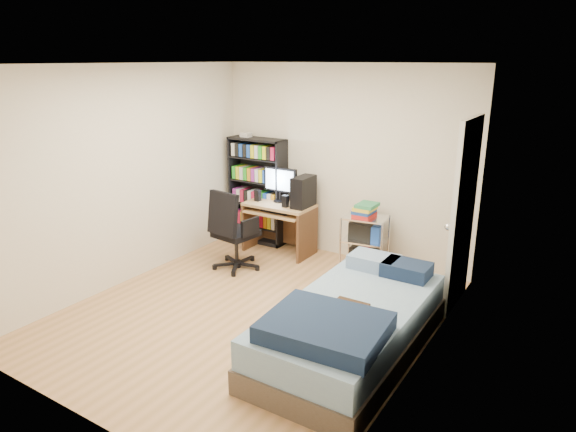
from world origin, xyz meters
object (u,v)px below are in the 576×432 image
Objects in this scene: bed at (350,326)px; computer_desk at (287,208)px; office_chair at (234,244)px; media_shelf at (258,189)px.

computer_desk is at bearing 134.97° from bed.
computer_desk is at bearing 80.60° from office_chair.
computer_desk is 0.53× the size of bed.
office_chair is at bearing -106.57° from computer_desk.
office_chair is at bearing 154.57° from bed.
media_shelf is 1.35× the size of computer_desk.
media_shelf reaches higher than office_chair.
media_shelf is at bearing 164.84° from computer_desk.
computer_desk is at bearing -15.16° from media_shelf.
computer_desk is 1.12× the size of office_chair.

